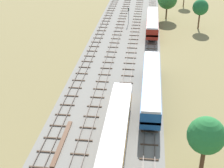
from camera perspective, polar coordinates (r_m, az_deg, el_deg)
ground_plane at (r=77.82m, az=1.85°, el=6.34°), size 480.00×480.00×0.00m
ballast_bed at (r=77.82m, az=1.85°, el=6.35°), size 17.28×176.00×0.01m
track_far_left at (r=79.47m, az=-2.90°, el=6.87°), size 2.40×126.00×0.29m
track_left at (r=78.90m, az=0.30°, el=6.76°), size 2.40×126.00×0.29m
track_centre_left at (r=78.58m, az=3.53°, el=6.62°), size 2.40×126.00×0.29m
track_centre at (r=78.50m, az=6.78°, el=6.46°), size 2.40×126.00×0.29m
diesel_railcar_centre_left_nearest at (r=43.82m, az=0.74°, el=-7.43°), size 2.96×20.50×3.80m
passenger_coach_centre_near at (r=54.87m, az=6.72°, el=-0.04°), size 2.96×22.00×3.80m
diesel_railcar_centre_mid at (r=88.39m, az=6.92°, el=10.47°), size 2.96×20.50×3.80m
signal_post_nearest at (r=94.78m, az=2.85°, el=11.98°), size 0.28×0.47×4.60m
lineside_tree_2 at (r=38.56m, az=15.82°, el=-8.53°), size 4.28×4.28×7.79m
lineside_tree_3 at (r=92.46m, az=14.92°, el=12.57°), size 4.14×4.14×7.90m
spare_rail_bundle at (r=45.80m, az=-8.56°, el=-9.86°), size 0.60×10.00×0.24m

